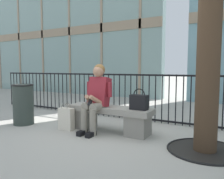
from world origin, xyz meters
The scene contains 7 objects.
ground_plane centered at (0.00, 0.00, 0.00)m, with size 60.00×60.00×0.00m, color #B2ADA3.
stone_bench centered at (0.00, 0.00, 0.27)m, with size 1.60×0.44×0.45m.
seated_person_with_phone centered at (-0.19, -0.13, 0.65)m, with size 0.52×0.66×1.21m.
handbag_on_bench centered at (0.58, -0.01, 0.58)m, with size 0.29×0.16×0.35m.
shopping_bag centered at (-0.73, -0.32, 0.21)m, with size 0.29×0.13×0.50m.
plaza_railing centered at (0.00, 1.06, 0.51)m, with size 8.40×0.04×1.01m.
trash_can centered at (-1.77, -0.42, 0.42)m, with size 0.43×0.43×0.82m.
Camera 1 is at (2.01, -3.42, 1.13)m, focal length 35.87 mm.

